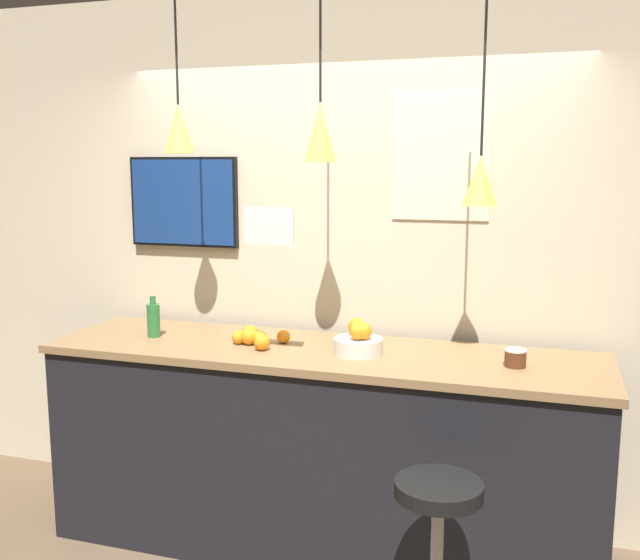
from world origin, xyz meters
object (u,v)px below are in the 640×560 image
Objects in this scene: spread_jar at (515,358)px; juice_bottle at (153,319)px; fruit_bowl at (358,341)px; bar_stool at (437,542)px; mounted_tv at (184,202)px.

juice_bottle is at bearing 180.00° from spread_jar.
juice_bottle is at bearing -179.89° from fruit_bowl.
juice_bottle reaches higher than bar_stool.
mounted_tv reaches higher than bar_stool.
mounted_tv reaches higher than fruit_bowl.
mounted_tv reaches higher than spread_jar.
fruit_bowl reaches higher than spread_jar.
fruit_bowl is 1.13m from juice_bottle.
bar_stool is at bearing -110.04° from spread_jar.
juice_bottle is 1.87m from spread_jar.
juice_bottle reaches higher than fruit_bowl.
fruit_bowl is at bearing 179.82° from spread_jar.
bar_stool is 7.68× the size of spread_jar.
fruit_bowl is 2.47× the size of spread_jar.
mounted_tv is (-0.04, 0.45, 0.60)m from juice_bottle.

